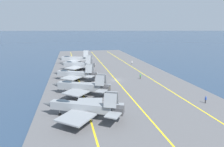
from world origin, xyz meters
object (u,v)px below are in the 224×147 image
Objects in this scene: parked_jet_nearest at (83,107)px; crew_blue_vest at (206,99)px; crew_white_vest at (132,62)px; parked_jet_second at (81,86)px; parked_jet_fifth at (75,59)px; crew_green_vest at (140,76)px; parked_jet_third at (75,74)px; parked_jet_fourth at (77,65)px.

parked_jet_nearest reaches higher than crew_blue_vest.
parked_jet_nearest reaches higher than crew_white_vest.
parked_jet_second is at bearing 67.07° from crew_blue_vest.
crew_white_vest is (-6.60, -27.29, -1.69)m from parked_jet_fifth.
parked_jet_nearest reaches higher than crew_green_vest.
parked_jet_third is 31.81m from parked_jet_fifth.
parked_jet_fifth is at bearing 32.36° from crew_green_vest.
parked_jet_third is at bearing 47.38° from crew_blue_vest.
parked_jet_nearest is at bearing 141.65° from crew_green_vest.
parked_jet_fourth reaches higher than crew_green_vest.
parked_jet_fifth is 9.48× the size of crew_blue_vest.
parked_jet_nearest is 9.52× the size of crew_blue_vest.
parked_jet_fourth reaches higher than parked_jet_third.
parked_jet_second is 9.06× the size of crew_green_vest.
crew_white_vest is at bearing -48.12° from parked_jet_third.
parked_jet_third is 40.98m from crew_blue_vest.
parked_jet_fourth is at bearing 108.51° from crew_white_vest.
parked_jet_second is 9.58× the size of crew_white_vest.
parked_jet_fifth is at bearing 2.21° from parked_jet_fourth.
parked_jet_second is at bearing -175.75° from parked_jet_third.
parked_jet_nearest is at bearing 178.74° from parked_jet_second.
crew_green_vest is at bearing -147.64° from parked_jet_fifth.
crew_white_vest is at bearing -33.53° from parked_jet_second.
crew_blue_vest is (2.34, -29.32, -1.44)m from parked_jet_nearest.
parked_jet_second is 1.05× the size of parked_jet_third.
parked_jet_nearest is 1.00× the size of parked_jet_fifth.
parked_jet_second is at bearing -179.59° from parked_jet_fifth.
parked_jet_third is 0.93× the size of parked_jet_fifth.
parked_jet_second is 0.98× the size of parked_jet_fifth.
crew_green_vest is at bearing 16.71° from crew_blue_vest.
parked_jet_fourth is at bearing -4.96° from parked_jet_third.
parked_jet_fifth reaches higher than crew_white_vest.
crew_white_vest is 0.97× the size of crew_blue_vest.
crew_green_vest is (-2.57, -22.59, -1.27)m from parked_jet_third.
parked_jet_fourth is (46.33, -0.58, 0.03)m from parked_jet_nearest.
parked_jet_third is at bearing 1.57° from parked_jet_nearest.
parked_jet_fifth reaches higher than crew_green_vest.
crew_white_vest is (40.66, -26.95, -1.39)m from parked_jet_second.
crew_blue_vest is at bearing -177.79° from crew_white_vest.
parked_jet_third reaches higher than crew_white_vest.
crew_green_vest is (-34.37, -21.78, -1.64)m from parked_jet_fifth.
parked_jet_nearest is at bearing 179.28° from parked_jet_fourth.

